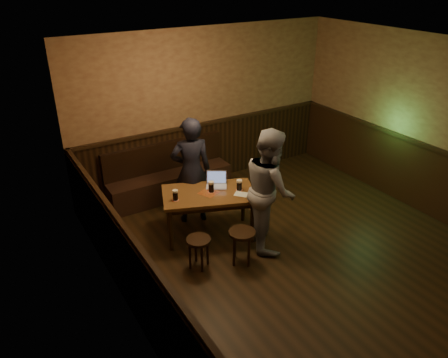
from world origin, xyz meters
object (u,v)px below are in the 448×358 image
bench (169,180)px  stool_left (199,244)px  laptop (216,182)px  pint_mid (211,187)px  pint_left (175,195)px  pint_right (239,185)px  person_suit (191,171)px  person_grey (270,189)px  stool_right (242,238)px  pub_table (209,198)px

bench → stool_left: 2.12m
bench → laptop: (0.21, -1.30, 0.46)m
stool_left → pint_mid: bearing=48.3°
pint_mid → laptop: 0.22m
stool_left → pint_mid: pint_mid is taller
pint_left → pint_right: size_ratio=0.95×
person_suit → pint_right: bearing=139.7°
laptop → bench: bearing=131.1°
pint_left → pint_mid: pint_mid is taller
person_suit → person_grey: (0.64, -1.15, 0.03)m
stool_left → pint_mid: (0.55, 0.62, 0.44)m
stool_left → pint_right: pint_right is taller
stool_right → pint_mid: bearing=90.2°
bench → stool_right: 2.27m
pint_mid → person_grey: bearing=-47.0°
pint_left → pint_right: pint_right is taller
laptop → pint_mid: bearing=-109.6°
bench → stool_left: bench is taller
bench → stool_right: bench is taller
pint_left → person_suit: 0.68m
stool_left → laptop: (0.72, 0.75, 0.41)m
pub_table → person_grey: 0.93m
pint_mid → pint_right: pint_mid is taller
bench → pint_right: bench is taller
pub_table → person_suit: (-0.01, 0.52, 0.24)m
pub_table → person_suit: 0.57m
stool_right → person_grey: person_grey is taller
stool_right → person_grey: size_ratio=0.28×
stool_right → pint_right: pint_right is taller
laptop → person_suit: size_ratio=0.22×
stool_right → pint_mid: 0.92m
pint_left → person_suit: bearing=43.4°
pint_mid → pint_right: (0.38, -0.16, -0.00)m
pint_mid → stool_right: bearing=-89.8°
bench → pint_mid: 1.52m
pub_table → pint_right: 0.49m
pint_left → pint_mid: size_ratio=0.93×
pub_table → pint_left: bearing=-165.1°
person_suit → person_grey: person_grey is taller
person_grey → pint_left: bearing=82.1°
stool_right → person_grey: (0.58, 0.20, 0.49)m
bench → pint_right: 1.73m
stool_right → bench: bearing=91.2°
person_grey → pint_right: bearing=46.5°
person_suit → laptop: bearing=137.1°
pint_mid → person_grey: person_grey is taller
pint_right → bench: bearing=104.9°
bench → person_suit: size_ratio=1.28×
stool_left → person_suit: person_suit is taller
pint_left → laptop: (0.72, 0.08, -0.02)m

